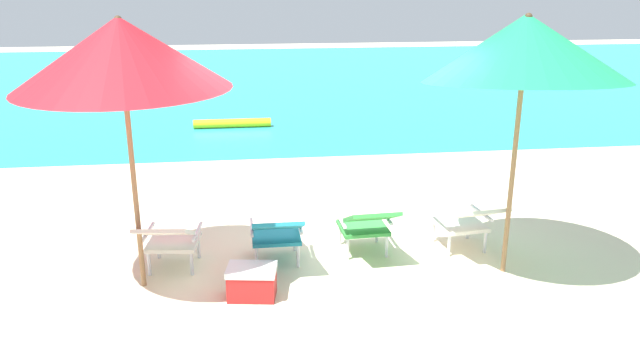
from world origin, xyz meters
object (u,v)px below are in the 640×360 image
at_px(cooler_box, 252,282).
at_px(swim_buoy, 232,123).
at_px(lounge_chair_far_left, 169,238).
at_px(beach_umbrella_left, 121,53).
at_px(lounge_chair_far_right, 468,220).
at_px(lounge_chair_near_right, 367,223).
at_px(beach_umbrella_right, 525,48).
at_px(lounge_chair_near_left, 277,232).

bearing_deg(cooler_box, swim_buoy, 91.85).
bearing_deg(swim_buoy, lounge_chair_far_left, -95.05).
relative_size(beach_umbrella_left, cooler_box, 5.15).
distance_m(lounge_chair_far_right, cooler_box, 2.51).
height_order(swim_buoy, lounge_chair_far_right, lounge_chair_far_right).
xyz_separation_m(lounge_chair_near_right, beach_umbrella_right, (1.37, -0.52, 1.91)).
distance_m(lounge_chair_far_left, beach_umbrella_right, 3.98).
bearing_deg(lounge_chair_near_left, lounge_chair_far_right, 1.76).
xyz_separation_m(lounge_chair_near_right, lounge_chair_far_right, (1.12, -0.05, 0.00)).
bearing_deg(swim_buoy, beach_umbrella_left, -96.95).
bearing_deg(beach_umbrella_left, swim_buoy, 83.05).
relative_size(lounge_chair_far_left, lounge_chair_near_left, 1.06).
distance_m(swim_buoy, lounge_chair_far_right, 7.11).
bearing_deg(lounge_chair_far_right, swim_buoy, 111.79).
distance_m(lounge_chair_near_left, cooler_box, 0.73).
height_order(swim_buoy, cooler_box, cooler_box).
xyz_separation_m(swim_buoy, cooler_box, (0.24, -7.29, 0.06)).
distance_m(lounge_chair_near_left, lounge_chair_far_right, 2.12).
bearing_deg(beach_umbrella_right, lounge_chair_near_left, 170.22).
bearing_deg(cooler_box, lounge_chair_near_left, 65.75).
bearing_deg(beach_umbrella_left, beach_umbrella_right, -2.36).
bearing_deg(lounge_chair_far_left, swim_buoy, 84.95).
distance_m(lounge_chair_far_left, beach_umbrella_left, 1.93).
bearing_deg(lounge_chair_near_left, lounge_chair_far_left, -178.96).
distance_m(beach_umbrella_right, cooler_box, 3.42).
height_order(lounge_chair_far_left, lounge_chair_near_right, same).
bearing_deg(lounge_chair_far_right, lounge_chair_far_left, -178.49).
xyz_separation_m(lounge_chair_far_left, beach_umbrella_right, (3.47, -0.39, 1.91)).
bearing_deg(swim_buoy, beach_umbrella_right, -67.83).
relative_size(lounge_chair_far_left, beach_umbrella_left, 0.35).
relative_size(lounge_chair_near_right, beach_umbrella_right, 0.33).
xyz_separation_m(lounge_chair_far_left, lounge_chair_near_left, (1.11, 0.02, 0.00)).
bearing_deg(lounge_chair_near_right, lounge_chair_near_left, -173.32).
relative_size(swim_buoy, lounge_chair_near_left, 1.82).
bearing_deg(cooler_box, lounge_chair_near_right, 30.29).
relative_size(lounge_chair_far_right, cooler_box, 1.81).
xyz_separation_m(lounge_chair_near_right, cooler_box, (-1.28, -0.75, -0.24)).
distance_m(lounge_chair_far_left, cooler_box, 1.05).
xyz_separation_m(beach_umbrella_right, cooler_box, (-2.64, -0.22, -2.15)).
relative_size(beach_umbrella_left, beach_umbrella_right, 0.97).
xyz_separation_m(lounge_chair_far_left, beach_umbrella_left, (-0.25, -0.23, 1.90)).
height_order(lounge_chair_far_right, cooler_box, lounge_chair_far_right).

